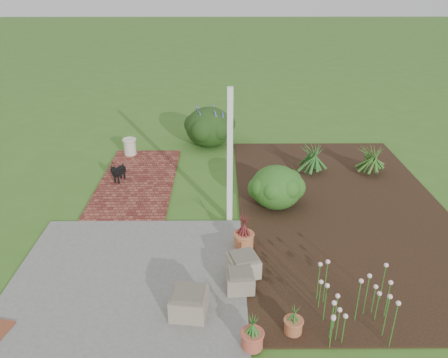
{
  "coord_description": "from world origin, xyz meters",
  "views": [
    {
      "loc": [
        0.15,
        -6.93,
        4.21
      ],
      "look_at": [
        0.2,
        0.4,
        0.7
      ],
      "focal_mm": 35.0,
      "sensor_mm": 36.0,
      "label": 1
    }
  ],
  "objects_px": {
    "black_dog": "(118,171)",
    "evergreen_shrub": "(276,186)",
    "cream_ceramic_urn": "(130,147)",
    "stone_trough_near": "(189,304)"
  },
  "relations": [
    {
      "from": "cream_ceramic_urn",
      "to": "evergreen_shrub",
      "type": "bearing_deg",
      "value": -38.33
    },
    {
      "from": "stone_trough_near",
      "to": "black_dog",
      "type": "height_order",
      "value": "black_dog"
    },
    {
      "from": "cream_ceramic_urn",
      "to": "stone_trough_near",
      "type": "bearing_deg",
      "value": -71.9
    },
    {
      "from": "black_dog",
      "to": "evergreen_shrub",
      "type": "relative_size",
      "value": 0.45
    },
    {
      "from": "stone_trough_near",
      "to": "cream_ceramic_urn",
      "type": "xyz_separation_m",
      "value": [
        -1.84,
        5.64,
        0.04
      ]
    },
    {
      "from": "black_dog",
      "to": "cream_ceramic_urn",
      "type": "bearing_deg",
      "value": 113.71
    },
    {
      "from": "stone_trough_near",
      "to": "black_dog",
      "type": "distance_m",
      "value": 4.45
    },
    {
      "from": "black_dog",
      "to": "evergreen_shrub",
      "type": "xyz_separation_m",
      "value": [
        3.3,
        -1.08,
        0.17
      ]
    },
    {
      "from": "evergreen_shrub",
      "to": "cream_ceramic_urn",
      "type": "bearing_deg",
      "value": 141.67
    },
    {
      "from": "stone_trough_near",
      "to": "black_dog",
      "type": "relative_size",
      "value": 1.04
    }
  ]
}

